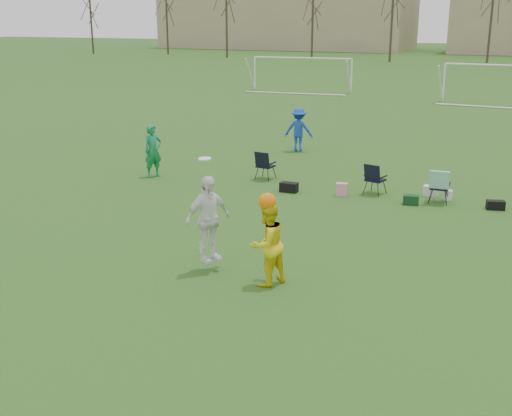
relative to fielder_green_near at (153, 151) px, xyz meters
The scene contains 8 objects.
ground 9.23m from the fielder_green_near, 50.95° to the right, with size 260.00×260.00×0.00m, color #2D561B.
fielder_green_near is the anchor object (origin of this frame).
fielder_blue 6.84m from the fielder_green_near, 63.48° to the left, with size 1.15×0.66×1.78m, color #173FB1.
center_contest 9.42m from the fielder_green_near, 47.05° to the right, with size 2.36×1.28×2.49m.
sideline_setup 9.17m from the fielder_green_near, ahead, with size 9.36×1.73×1.90m.
goal_left 27.22m from the fielder_green_near, 98.92° to the left, with size 7.39×0.76×2.46m.
goal_mid 26.74m from the fielder_green_near, 68.52° to the left, with size 7.40×0.63×2.46m.
tree_line 63.14m from the fielder_green_near, 84.52° to the left, with size 110.28×3.28×11.40m.
Camera 1 is at (6.01, -11.13, 5.28)m, focal length 45.00 mm.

